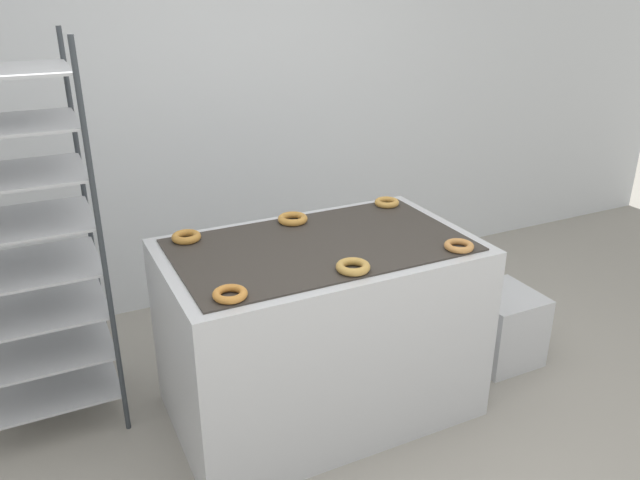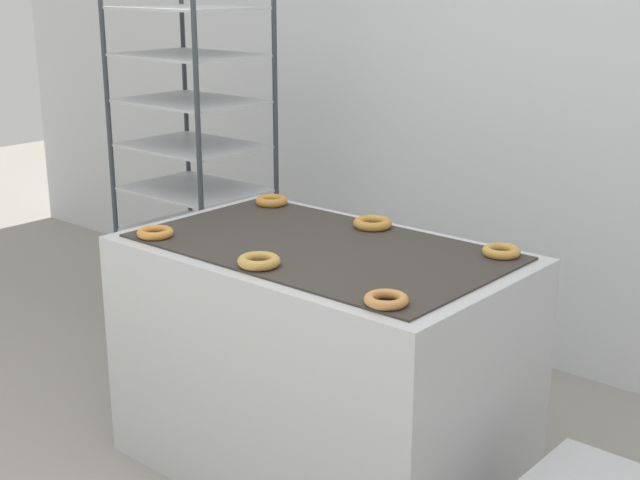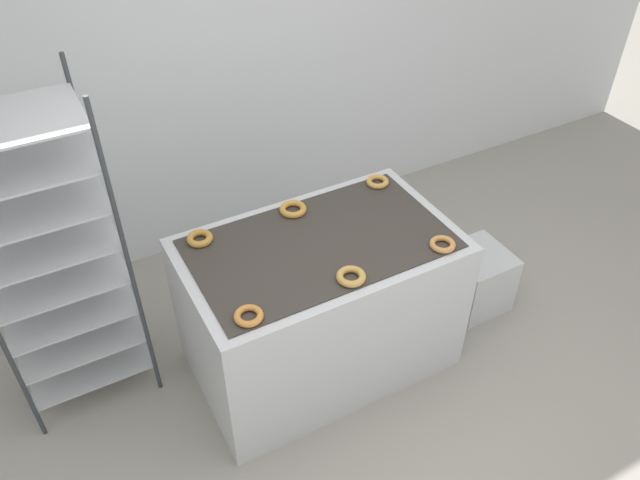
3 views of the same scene
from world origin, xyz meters
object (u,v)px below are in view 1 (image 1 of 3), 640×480
object	(u,v)px
donut_near_right	(459,246)
donut_far_center	(292,219)
baking_rack_cart	(19,246)
donut_far_right	(387,202)
fryer_machine	(320,329)
donut_near_center	(353,267)
glaze_bin	(501,326)
donut_near_left	(230,294)
donut_far_left	(186,237)

from	to	relation	value
donut_near_right	donut_far_center	xyz separation A→B (m)	(-0.54, 0.63, 0.00)
baking_rack_cart	donut_far_right	xyz separation A→B (m)	(1.79, -0.18, -0.02)
fryer_machine	donut_near_center	world-z (taller)	donut_near_center
donut_near_right	glaze_bin	bearing A→B (deg)	24.54
glaze_bin	donut_near_right	bearing A→B (deg)	-155.46
fryer_machine	glaze_bin	bearing A→B (deg)	-3.08
donut_near_left	donut_far_left	size ratio (longest dim) A/B	1.00
donut_near_center	donut_near_right	xyz separation A→B (m)	(0.53, -0.01, -0.00)
donut_near_center	glaze_bin	bearing A→B (deg)	12.76
donut_near_center	donut_far_center	distance (m)	0.62
baking_rack_cart	donut_near_right	world-z (taller)	baking_rack_cart
donut_near_left	donut_far_center	distance (m)	0.82
glaze_bin	donut_near_left	world-z (taller)	donut_near_left
donut_near_center	donut_near_right	distance (m)	0.53
donut_near_center	donut_far_right	world-z (taller)	donut_near_center
donut_near_right	donut_far_right	world-z (taller)	donut_far_right
donut_near_left	donut_far_left	distance (m)	0.62
donut_near_center	donut_far_left	size ratio (longest dim) A/B	1.06
fryer_machine	donut_near_left	bearing A→B (deg)	-149.58
fryer_machine	baking_rack_cart	xyz separation A→B (m)	(-1.23, 0.50, 0.48)
glaze_bin	donut_far_left	distance (m)	1.83
donut_near_right	donut_far_left	world-z (taller)	donut_far_left
baking_rack_cart	donut_far_right	world-z (taller)	baking_rack_cart
baking_rack_cart	donut_near_left	size ratio (longest dim) A/B	13.56
donut_near_center	donut_far_right	bearing A→B (deg)	48.76
donut_near_right	donut_near_center	bearing A→B (deg)	178.72
donut_near_left	donut_near_right	xyz separation A→B (m)	(1.07, -0.01, -0.00)
glaze_bin	donut_far_left	xyz separation A→B (m)	(-1.65, 0.37, 0.71)
donut_far_left	donut_far_center	bearing A→B (deg)	-0.20
baking_rack_cart	donut_near_center	bearing A→B (deg)	-33.13
glaze_bin	donut_far_right	size ratio (longest dim) A/B	3.13
glaze_bin	donut_near_center	distance (m)	1.34
donut_near_left	donut_near_center	world-z (taller)	donut_near_center
donut_near_left	donut_far_center	world-z (taller)	donut_far_center
donut_near_left	donut_far_center	size ratio (longest dim) A/B	0.91
donut_far_right	donut_far_center	bearing A→B (deg)	-179.21
baking_rack_cart	donut_far_center	world-z (taller)	baking_rack_cart
donut_near_left	donut_near_right	distance (m)	1.07
baking_rack_cart	donut_near_center	xyz separation A→B (m)	(1.24, -0.81, -0.01)
donut_near_left	donut_far_right	size ratio (longest dim) A/B	1.03
glaze_bin	donut_near_center	xyz separation A→B (m)	(-1.11, -0.25, 0.71)
donut_near_center	donut_far_left	world-z (taller)	same
donut_far_center	donut_far_left	bearing A→B (deg)	179.80
glaze_bin	donut_near_left	distance (m)	1.81
donut_near_center	donut_far_center	world-z (taller)	same
donut_far_left	donut_far_right	size ratio (longest dim) A/B	1.03
donut_far_right	donut_near_right	bearing A→B (deg)	-91.55
glaze_bin	donut_far_right	world-z (taller)	donut_far_right
fryer_machine	donut_far_right	world-z (taller)	donut_far_right
fryer_machine	donut_far_left	size ratio (longest dim) A/B	10.60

